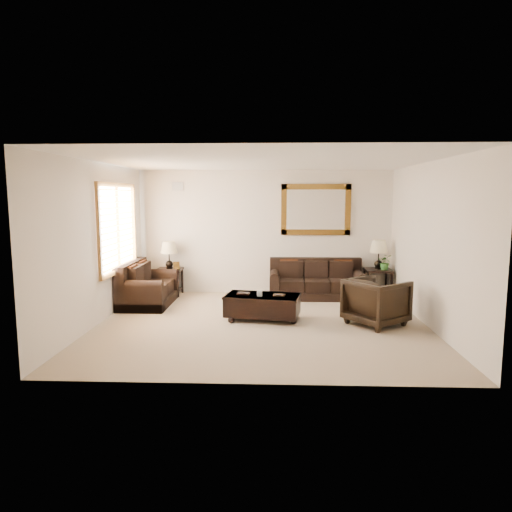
{
  "coord_description": "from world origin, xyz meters",
  "views": [
    {
      "loc": [
        0.21,
        -7.48,
        2.13
      ],
      "look_at": [
        -0.12,
        0.6,
        1.07
      ],
      "focal_mm": 32.0,
      "sensor_mm": 36.0,
      "label": 1
    }
  ],
  "objects_px": {
    "loveseat": "(146,289)",
    "end_table_right": "(378,260)",
    "end_table_left": "(169,260)",
    "sofa": "(316,283)",
    "armchair": "(376,299)",
    "coffee_table": "(263,304)"
  },
  "relations": [
    {
      "from": "sofa",
      "to": "end_table_right",
      "type": "height_order",
      "value": "end_table_right"
    },
    {
      "from": "loveseat",
      "to": "end_table_left",
      "type": "height_order",
      "value": "end_table_left"
    },
    {
      "from": "sofa",
      "to": "end_table_right",
      "type": "xyz_separation_m",
      "value": [
        1.31,
        0.08,
        0.5
      ]
    },
    {
      "from": "end_table_left",
      "to": "armchair",
      "type": "bearing_deg",
      "value": -28.55
    },
    {
      "from": "sofa",
      "to": "armchair",
      "type": "distance_m",
      "value": 2.24
    },
    {
      "from": "end_table_right",
      "to": "armchair",
      "type": "xyz_separation_m",
      "value": [
        -0.5,
        -2.15,
        -0.36
      ]
    },
    {
      "from": "coffee_table",
      "to": "end_table_right",
      "type": "bearing_deg",
      "value": 48.31
    },
    {
      "from": "sofa",
      "to": "end_table_left",
      "type": "xyz_separation_m",
      "value": [
        -3.16,
        0.09,
        0.47
      ]
    },
    {
      "from": "loveseat",
      "to": "end_table_right",
      "type": "xyz_separation_m",
      "value": [
        4.76,
        0.87,
        0.48
      ]
    },
    {
      "from": "loveseat",
      "to": "coffee_table",
      "type": "relative_size",
      "value": 1.1
    },
    {
      "from": "loveseat",
      "to": "armchair",
      "type": "height_order",
      "value": "armchair"
    },
    {
      "from": "sofa",
      "to": "armchair",
      "type": "relative_size",
      "value": 2.29
    },
    {
      "from": "coffee_table",
      "to": "armchair",
      "type": "distance_m",
      "value": 1.93
    },
    {
      "from": "sofa",
      "to": "loveseat",
      "type": "height_order",
      "value": "loveseat"
    },
    {
      "from": "sofa",
      "to": "coffee_table",
      "type": "xyz_separation_m",
      "value": [
        -1.09,
        -1.83,
        -0.02
      ]
    },
    {
      "from": "end_table_right",
      "to": "end_table_left",
      "type": "bearing_deg",
      "value": 179.88
    },
    {
      "from": "end_table_right",
      "to": "armchair",
      "type": "height_order",
      "value": "end_table_right"
    },
    {
      "from": "loveseat",
      "to": "armchair",
      "type": "distance_m",
      "value": 4.45
    },
    {
      "from": "sofa",
      "to": "end_table_right",
      "type": "relative_size",
      "value": 1.62
    },
    {
      "from": "loveseat",
      "to": "end_table_left",
      "type": "bearing_deg",
      "value": -17.57
    },
    {
      "from": "end_table_left",
      "to": "end_table_right",
      "type": "distance_m",
      "value": 4.48
    },
    {
      "from": "sofa",
      "to": "armchair",
      "type": "height_order",
      "value": "armchair"
    }
  ]
}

